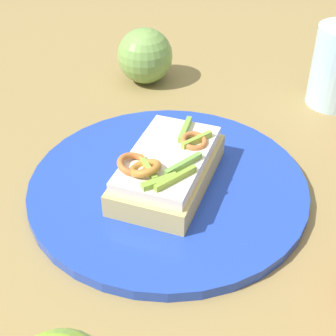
% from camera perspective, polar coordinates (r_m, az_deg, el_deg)
% --- Properties ---
extents(ground_plane, '(2.00, 2.00, 0.00)m').
position_cam_1_polar(ground_plane, '(0.58, 0.00, -2.53)').
color(ground_plane, olive).
rests_on(ground_plane, ground).
extents(plate, '(0.31, 0.31, 0.01)m').
position_cam_1_polar(plate, '(0.58, 0.00, -2.06)').
color(plate, '#2242BA').
rests_on(plate, ground_plane).
extents(sandwich, '(0.16, 0.17, 0.06)m').
position_cam_1_polar(sandwich, '(0.56, -0.05, -0.02)').
color(sandwich, tan).
rests_on(sandwich, plate).
extents(apple_1, '(0.10, 0.10, 0.08)m').
position_cam_1_polar(apple_1, '(0.78, -2.57, 12.34)').
color(apple_1, '#749F4C').
rests_on(apple_1, ground_plane).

